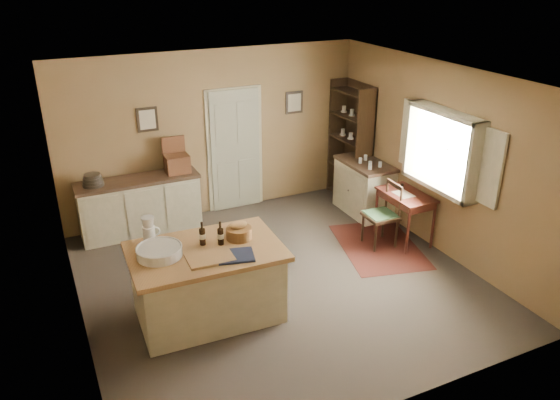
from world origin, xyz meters
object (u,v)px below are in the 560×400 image
at_px(sideboard, 140,204).
at_px(shelving_unit, 352,142).
at_px(desk_chair, 381,216).
at_px(work_island, 207,281).
at_px(writing_desk, 406,200).
at_px(right_cabinet, 364,187).

bearing_deg(sideboard, shelving_unit, -3.10).
bearing_deg(shelving_unit, desk_chair, -108.23).
height_order(work_island, shelving_unit, shelving_unit).
xyz_separation_m(writing_desk, shelving_unit, (0.15, 1.76, 0.36)).
height_order(work_island, desk_chair, work_island).
xyz_separation_m(work_island, desk_chair, (2.89, 0.61, -0.00)).
distance_m(work_island, sideboard, 2.56).
xyz_separation_m(work_island, shelving_unit, (3.46, 2.35, 0.55)).
height_order(sideboard, shelving_unit, shelving_unit).
height_order(work_island, sideboard, work_island).
bearing_deg(right_cabinet, writing_desk, -89.99).
bearing_deg(right_cabinet, desk_chair, -111.19).
bearing_deg(writing_desk, right_cabinet, 90.01).
distance_m(desk_chair, shelving_unit, 1.91).
bearing_deg(shelving_unit, writing_desk, -95.00).
distance_m(writing_desk, desk_chair, 0.46).
relative_size(right_cabinet, shelving_unit, 0.52).
relative_size(desk_chair, shelving_unit, 0.46).
height_order(sideboard, right_cabinet, sideboard).
bearing_deg(desk_chair, sideboard, 150.58).
bearing_deg(shelving_unit, work_island, -145.83).
xyz_separation_m(sideboard, desk_chair, (3.12, -1.94, -0.00)).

